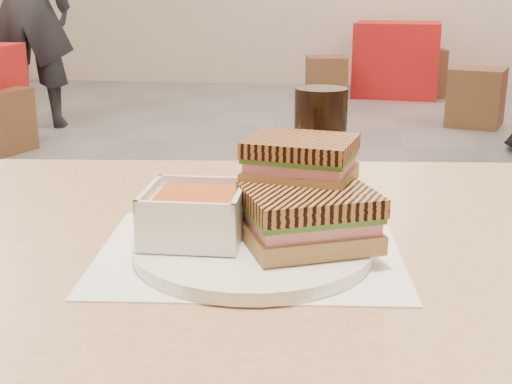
# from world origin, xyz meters

# --- Properties ---
(main_table) EXTENTS (1.27, 0.82, 0.75)m
(main_table) POSITION_xyz_m (0.10, -1.92, 0.64)
(main_table) COLOR tan
(main_table) RESTS_ON ground
(tray_liner) EXTENTS (0.35, 0.29, 0.00)m
(tray_liner) POSITION_xyz_m (0.00, -2.00, 0.75)
(tray_liner) COLOR white
(tray_liner) RESTS_ON main_table
(plate) EXTENTS (0.26, 0.26, 0.01)m
(plate) POSITION_xyz_m (0.01, -2.01, 0.76)
(plate) COLOR white
(plate) RESTS_ON tray_liner
(soup_bowl) EXTENTS (0.11, 0.11, 0.06)m
(soup_bowl) POSITION_xyz_m (-0.06, -2.01, 0.79)
(soup_bowl) COLOR white
(soup_bowl) RESTS_ON plate
(panini_lower) EXTENTS (0.17, 0.15, 0.06)m
(panini_lower) POSITION_xyz_m (0.07, -2.01, 0.80)
(panini_lower) COLOR #997747
(panini_lower) RESTS_ON plate
(panini_upper) EXTENTS (0.13, 0.12, 0.05)m
(panini_upper) POSITION_xyz_m (0.05, -1.95, 0.84)
(panini_upper) COLOR #997747
(panini_upper) RESTS_ON panini_lower
(cola_glass) EXTENTS (0.07, 0.07, 0.15)m
(cola_glass) POSITION_xyz_m (0.07, -1.78, 0.83)
(cola_glass) COLOR black
(cola_glass) RESTS_ON main_table
(bg_table_2) EXTENTS (0.91, 0.91, 0.72)m
(bg_table_2) POSITION_xyz_m (0.59, 4.34, 0.36)
(bg_table_2) COLOR #AE1A13
(bg_table_2) RESTS_ON ground
(bg_chair_1l) EXTENTS (0.50, 0.50, 0.45)m
(bg_chair_1l) POSITION_xyz_m (1.10, 2.76, 0.22)
(bg_chair_1l) COLOR brown
(bg_chair_1l) RESTS_ON ground
(bg_chair_2l) EXTENTS (0.42, 0.42, 0.42)m
(bg_chair_2l) POSITION_xyz_m (-0.11, 3.87, 0.21)
(bg_chair_2l) COLOR brown
(bg_chair_2l) RESTS_ON ground
(bg_chair_2r) EXTENTS (0.48, 0.48, 0.47)m
(bg_chair_2r) POSITION_xyz_m (0.82, 4.29, 0.23)
(bg_chair_2r) COLOR brown
(bg_chair_2r) RESTS_ON ground
(patron_a) EXTENTS (0.74, 0.58, 1.82)m
(patron_a) POSITION_xyz_m (-2.30, 2.25, 0.91)
(patron_a) COLOR black
(patron_a) RESTS_ON ground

